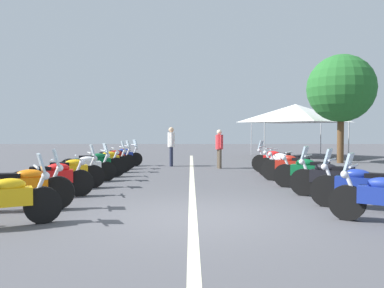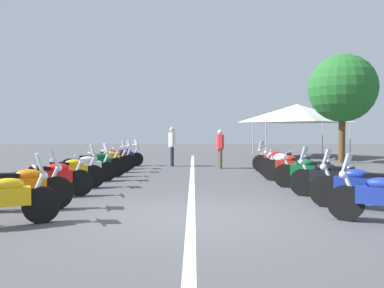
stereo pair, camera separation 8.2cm
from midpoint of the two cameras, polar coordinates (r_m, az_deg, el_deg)
name	(u,v)px [view 1 (the left image)]	position (r m, az deg, el deg)	size (l,w,h in m)	color
ground_plane	(193,217)	(7.38, -0.21, -10.52)	(80.00, 80.00, 0.00)	#4C4C51
lane_centre_stripe	(192,180)	(12.76, -0.19, -5.22)	(24.76, 0.16, 0.01)	beige
motorcycle_left_row_1	(22,187)	(8.53, -23.75, -5.75)	(0.79, 2.04, 1.23)	black
motorcycle_left_row_2	(51,178)	(9.99, -19.98, -4.71)	(0.82, 1.96, 1.00)	black
motorcycle_left_row_3	(69,172)	(11.25, -17.63, -3.90)	(0.96, 1.90, 1.21)	black
motorcycle_left_row_4	(82,167)	(12.61, -15.80, -3.29)	(1.10, 2.02, 1.20)	black
motorcycle_left_row_5	(94,164)	(13.77, -14.27, -2.82)	(0.92, 2.15, 1.01)	black
motorcycle_left_row_6	(105,161)	(15.15, -12.65, -2.38)	(0.90, 2.01, 1.21)	black
motorcycle_left_row_7	(112,158)	(16.41, -11.67, -2.07)	(0.98, 1.93, 1.19)	black
motorcycle_left_row_8	(121,156)	(17.79, -10.37, -1.76)	(1.07, 1.86, 1.19)	black
motorcycle_right_row_1	(364,187)	(8.57, 23.50, -5.71)	(1.28, 1.93, 1.22)	black
motorcycle_right_row_2	(332,178)	(9.85, 19.46, -4.70)	(1.18, 1.84, 1.22)	black
motorcycle_right_row_3	(311,172)	(11.19, 16.70, -3.94)	(1.17, 1.91, 1.01)	black
motorcycle_right_row_4	(293,167)	(12.55, 14.33, -3.26)	(1.41, 1.84, 1.02)	black
motorcycle_right_row_5	(285,164)	(13.75, 13.19, -2.84)	(1.20, 1.79, 1.01)	black
motorcycle_right_row_6	(277,160)	(15.23, 12.07, -2.32)	(1.14, 1.84, 1.22)	black
bystander_0	(171,143)	(17.61, -3.17, 0.11)	(0.53, 0.32, 1.75)	#1E2338
bystander_1	(219,146)	(16.59, 3.85, -0.26)	(0.52, 0.32, 1.64)	brown
roadside_tree_0	(341,89)	(20.81, 20.74, 7.52)	(3.32, 3.32, 5.34)	brown
event_tent	(296,113)	(24.59, 14.73, 4.33)	(5.13, 5.13, 3.20)	white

